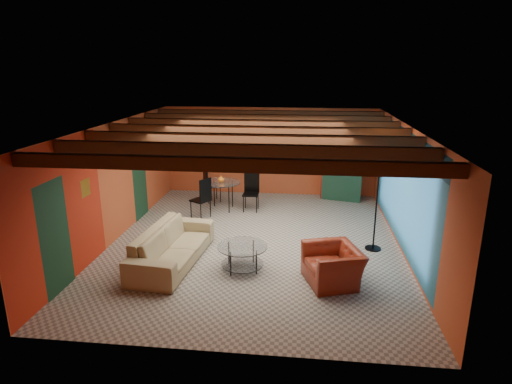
# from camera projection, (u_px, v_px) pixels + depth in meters

# --- Properties ---
(room) EXTENTS (6.52, 8.01, 2.71)m
(room) POSITION_uv_depth(u_px,v_px,m) (256.00, 140.00, 9.39)
(room) COLOR gray
(room) RESTS_ON ground
(sofa) EXTENTS (1.23, 2.64, 0.75)m
(sofa) POSITION_uv_depth(u_px,v_px,m) (173.00, 245.00, 8.85)
(sofa) COLOR #9B8A64
(sofa) RESTS_ON ground
(armchair) EXTENTS (1.22, 1.30, 0.69)m
(armchair) POSITION_uv_depth(u_px,v_px,m) (333.00, 265.00, 8.03)
(armchair) COLOR maroon
(armchair) RESTS_ON ground
(coffee_table) EXTENTS (1.21, 1.21, 0.51)m
(coffee_table) POSITION_uv_depth(u_px,v_px,m) (242.00, 257.00, 8.58)
(coffee_table) COLOR silver
(coffee_table) RESTS_ON ground
(dining_table) EXTENTS (2.17, 2.17, 1.11)m
(dining_table) POSITION_uv_depth(u_px,v_px,m) (221.00, 191.00, 12.06)
(dining_table) COLOR white
(dining_table) RESTS_ON ground
(armoire) EXTENTS (1.22, 0.82, 1.97)m
(armoire) POSITION_uv_depth(u_px,v_px,m) (342.00, 167.00, 12.97)
(armoire) COLOR maroon
(armoire) RESTS_ON ground
(floor_lamp) EXTENTS (0.45, 0.45, 2.14)m
(floor_lamp) POSITION_uv_depth(u_px,v_px,m) (377.00, 203.00, 9.28)
(floor_lamp) COLOR black
(floor_lamp) RESTS_ON ground
(ceiling_fan) EXTENTS (1.50, 1.50, 0.44)m
(ceiling_fan) POSITION_uv_depth(u_px,v_px,m) (255.00, 141.00, 9.29)
(ceiling_fan) COLOR #472614
(ceiling_fan) RESTS_ON ceiling
(painting) EXTENTS (1.05, 0.03, 0.65)m
(painting) POSITION_uv_depth(u_px,v_px,m) (241.00, 142.00, 13.36)
(painting) COLOR black
(painting) RESTS_ON wall_back
(potted_plant) EXTENTS (0.48, 0.45, 0.44)m
(potted_plant) POSITION_uv_depth(u_px,v_px,m) (344.00, 127.00, 12.63)
(potted_plant) COLOR #26661E
(potted_plant) RESTS_ON armoire
(vase) EXTENTS (0.24, 0.24, 0.19)m
(vase) POSITION_uv_depth(u_px,v_px,m) (221.00, 168.00, 11.87)
(vase) COLOR orange
(vase) RESTS_ON dining_table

